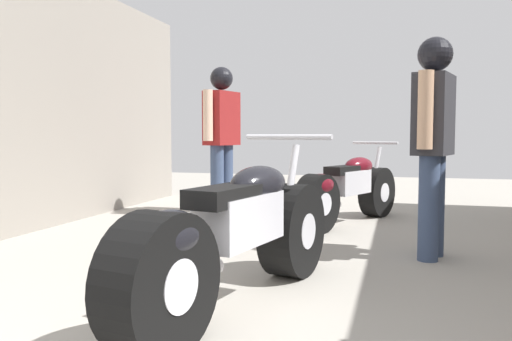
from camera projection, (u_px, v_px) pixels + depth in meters
name	position (u px, v px, depth m)	size (l,w,h in m)	color
ground_plane	(288.00, 270.00, 3.69)	(17.30, 17.30, 0.00)	#9E998E
motorcycle_maroon_cruiser	(237.00, 238.00, 2.84)	(0.78, 2.07, 0.97)	black
motorcycle_black_naked	(348.00, 190.00, 5.54)	(0.97, 1.82, 0.89)	black
mechanic_in_blue	(433.00, 127.00, 3.97)	(0.35, 0.67, 1.71)	#384766
mechanic_with_helmet	(222.00, 126.00, 6.23)	(0.36, 0.70, 1.78)	#384766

